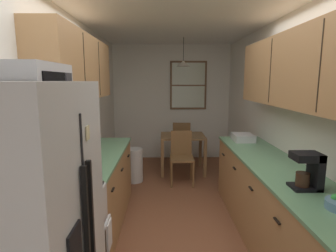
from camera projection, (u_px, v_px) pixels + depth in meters
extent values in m
plane|color=brown|center=(177.00, 210.00, 3.76)|extent=(12.00, 12.00, 0.00)
cube|color=white|center=(74.00, 119.00, 3.53)|extent=(0.10, 9.00, 2.55)
cube|color=white|center=(280.00, 118.00, 3.58)|extent=(0.10, 9.00, 2.55)
cube|color=white|center=(171.00, 102.00, 6.17)|extent=(4.40, 0.10, 2.55)
cube|color=white|center=(178.00, 13.00, 3.33)|extent=(4.40, 9.00, 0.08)
cube|color=beige|center=(88.00, 133.00, 1.33)|extent=(0.01, 0.05, 0.07)
cube|color=white|center=(85.00, 183.00, 1.27)|extent=(0.01, 0.04, 0.05)
cube|color=silver|center=(60.00, 252.00, 2.11)|extent=(0.62, 0.62, 0.90)
cube|color=silver|center=(103.00, 231.00, 2.08)|extent=(0.02, 0.50, 0.02)
cube|color=black|center=(56.00, 197.00, 2.03)|extent=(0.59, 0.59, 0.02)
cube|color=silver|center=(17.00, 186.00, 2.01)|extent=(0.06, 0.62, 0.20)
cylinder|color=#2D2D2D|center=(28.00, 203.00, 1.89)|extent=(0.15, 0.15, 0.01)
cylinder|color=#2D2D2D|center=(45.00, 188.00, 2.16)|extent=(0.15, 0.15, 0.01)
cylinder|color=#2D2D2D|center=(69.00, 203.00, 1.90)|extent=(0.15, 0.15, 0.01)
cylinder|color=#2D2D2D|center=(80.00, 188.00, 2.17)|extent=(0.15, 0.15, 0.01)
cube|color=silver|center=(31.00, 88.00, 1.90)|extent=(0.38, 0.62, 0.35)
cube|color=black|center=(56.00, 89.00, 1.84)|extent=(0.01, 0.37, 0.23)
cube|color=#2D2D33|center=(69.00, 88.00, 2.11)|extent=(0.01, 0.12, 0.23)
cube|color=#A87A4C|center=(97.00, 190.00, 3.33)|extent=(0.60, 1.84, 0.87)
cube|color=#60936B|center=(96.00, 155.00, 3.26)|extent=(0.63, 1.86, 0.03)
cube|color=black|center=(113.00, 190.00, 2.69)|extent=(0.02, 0.10, 0.01)
cube|color=black|center=(122.00, 170.00, 3.30)|extent=(0.02, 0.10, 0.01)
cube|color=black|center=(129.00, 156.00, 3.90)|extent=(0.02, 0.10, 0.01)
cube|color=#A87A4C|center=(78.00, 68.00, 3.04)|extent=(0.32, 1.94, 0.71)
cube|color=#2D2319|center=(85.00, 66.00, 2.73)|extent=(0.01, 0.01, 0.65)
cube|color=#2D2319|center=(99.00, 69.00, 3.36)|extent=(0.01, 0.01, 0.65)
cube|color=#A87A4C|center=(280.00, 213.00, 2.77)|extent=(0.60, 3.17, 0.87)
cube|color=#60936B|center=(283.00, 171.00, 2.69)|extent=(0.63, 3.19, 0.03)
cube|color=black|center=(277.00, 221.00, 2.09)|extent=(0.02, 0.10, 0.01)
cube|color=black|center=(251.00, 189.00, 2.72)|extent=(0.02, 0.10, 0.01)
cube|color=black|center=(234.00, 168.00, 3.34)|extent=(0.02, 0.10, 0.01)
cube|color=black|center=(223.00, 154.00, 3.97)|extent=(0.02, 0.10, 0.01)
cube|color=#A87A4C|center=(308.00, 69.00, 2.48)|extent=(0.32, 2.87, 0.74)
cube|color=#2D2319|center=(320.00, 67.00, 2.01)|extent=(0.01, 0.01, 0.68)
cube|color=#2D2319|center=(270.00, 71.00, 2.95)|extent=(0.01, 0.01, 0.68)
cube|color=brown|center=(183.00, 136.00, 5.23)|extent=(0.84, 0.71, 0.03)
cube|color=brown|center=(162.00, 159.00, 4.96)|extent=(0.06, 0.06, 0.70)
cube|color=brown|center=(205.00, 159.00, 4.97)|extent=(0.06, 0.06, 0.70)
cube|color=brown|center=(162.00, 150.00, 5.60)|extent=(0.06, 0.06, 0.70)
cube|color=brown|center=(200.00, 150.00, 5.62)|extent=(0.06, 0.06, 0.70)
cube|color=brown|center=(182.00, 159.00, 4.65)|extent=(0.40, 0.40, 0.04)
cube|color=brown|center=(181.00, 143.00, 4.79)|extent=(0.37, 0.03, 0.45)
cylinder|color=brown|center=(193.00, 175.00, 4.51)|extent=(0.04, 0.04, 0.43)
cylinder|color=brown|center=(172.00, 175.00, 4.50)|extent=(0.04, 0.04, 0.43)
cylinder|color=brown|center=(191.00, 168.00, 4.87)|extent=(0.04, 0.04, 0.43)
cylinder|color=brown|center=(171.00, 168.00, 4.86)|extent=(0.04, 0.04, 0.43)
cube|color=brown|center=(182.00, 142.00, 5.90)|extent=(0.43, 0.43, 0.04)
cube|color=brown|center=(182.00, 133.00, 5.68)|extent=(0.37, 0.06, 0.45)
cylinder|color=brown|center=(174.00, 150.00, 6.12)|extent=(0.04, 0.04, 0.43)
cylinder|color=brown|center=(190.00, 150.00, 6.10)|extent=(0.04, 0.04, 0.43)
cylinder|color=brown|center=(173.00, 154.00, 5.77)|extent=(0.04, 0.04, 0.43)
cylinder|color=brown|center=(190.00, 155.00, 5.74)|extent=(0.04, 0.04, 0.43)
cylinder|color=black|center=(183.00, 49.00, 4.96)|extent=(0.01, 0.01, 0.42)
cone|color=beige|center=(183.00, 64.00, 5.00)|extent=(0.25, 0.25, 0.10)
sphere|color=white|center=(183.00, 62.00, 5.00)|extent=(0.06, 0.06, 0.06)
cube|color=brown|center=(188.00, 85.00, 6.04)|extent=(0.81, 0.04, 1.06)
cube|color=silver|center=(188.00, 85.00, 6.02)|extent=(0.73, 0.01, 0.98)
cube|color=brown|center=(188.00, 85.00, 6.02)|extent=(0.73, 0.02, 0.03)
cylinder|color=silver|center=(134.00, 165.00, 4.78)|extent=(0.30, 0.30, 0.59)
cylinder|color=#265999|center=(77.00, 165.00, 2.56)|extent=(0.11, 0.11, 0.17)
cylinder|color=white|center=(77.00, 155.00, 2.54)|extent=(0.11, 0.11, 0.02)
cube|color=white|center=(109.00, 235.00, 2.26)|extent=(0.02, 0.16, 0.24)
cube|color=black|center=(304.00, 187.00, 2.21)|extent=(0.22, 0.18, 0.02)
cube|color=black|center=(316.00, 171.00, 2.19)|extent=(0.06, 0.18, 0.30)
cube|color=black|center=(307.00, 157.00, 2.17)|extent=(0.22, 0.18, 0.06)
cylinder|color=#331E14|center=(303.00, 179.00, 2.20)|extent=(0.11, 0.11, 0.11)
sphere|color=green|center=(336.00, 198.00, 1.88)|extent=(0.06, 0.06, 0.06)
cube|color=silver|center=(243.00, 137.00, 3.95)|extent=(0.28, 0.34, 0.10)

